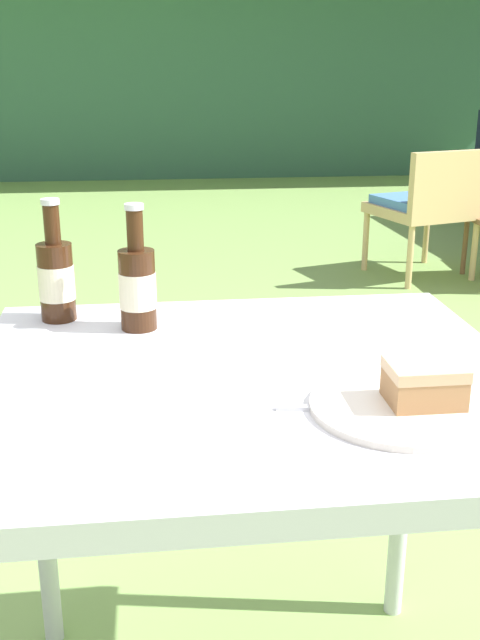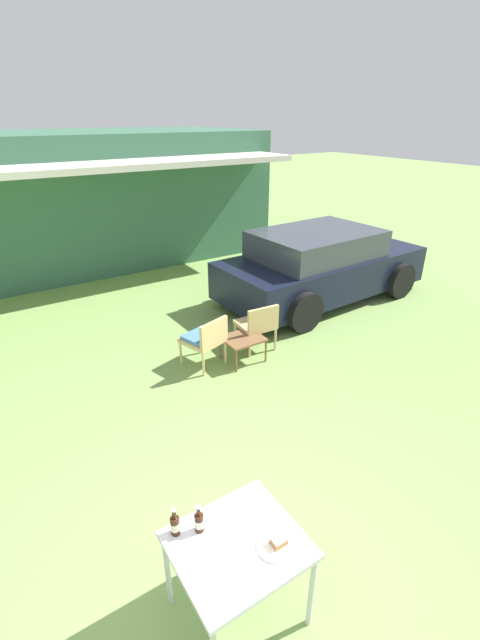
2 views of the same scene
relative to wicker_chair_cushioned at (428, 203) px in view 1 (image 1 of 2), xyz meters
name	(u,v)px [view 1 (image 1 of 2)]	position (x,y,z in m)	size (l,w,h in m)	color
cabin_building	(159,45)	(-1.43, 6.42, 1.03)	(11.47, 5.38, 2.94)	#38664C
wicker_chair_cushioned	(428,203)	(0.00, 0.00, 0.00)	(0.64, 0.64, 0.76)	tan
patio_table	(248,418)	(-1.46, -3.15, 0.23)	(0.85, 0.75, 0.75)	silver
cake_on_plate	(410,397)	(-1.26, -3.30, 0.33)	(0.25, 0.25, 0.07)	silver
cola_bottle_near	(137,285)	(-1.63, -2.92, 0.39)	(0.07, 0.07, 0.22)	#381E0F
cola_bottle_far	(56,278)	(-1.77, -2.86, 0.39)	(0.07, 0.07, 0.22)	#381E0F
fork	(345,408)	(-1.35, -3.30, 0.31)	(0.19, 0.03, 0.01)	silver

